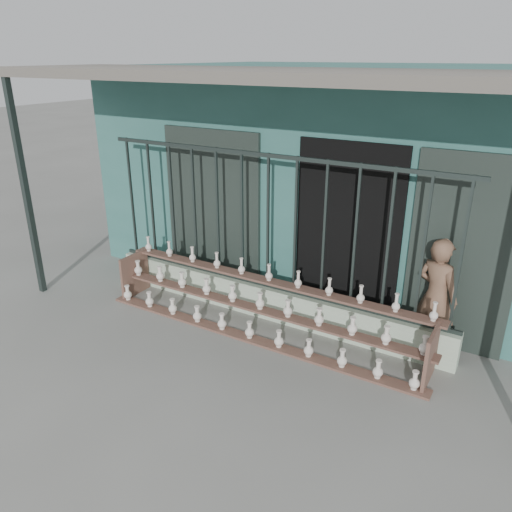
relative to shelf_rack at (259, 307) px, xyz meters
The scene contains 6 objects.
ground 0.96m from the shelf_rack, 97.13° to the right, with size 60.00×60.00×0.00m, color slate.
workshop_building 3.58m from the shelf_rack, 91.82° to the left, with size 7.40×6.60×3.21m.
parapet_wall 0.45m from the shelf_rack, 104.99° to the left, with size 5.00×0.20×0.45m, color #B4CAAD.
security_fence 1.08m from the shelf_rack, 104.99° to the left, with size 5.00×0.04×1.80m.
shelf_rack is the anchor object (origin of this frame).
elderly_woman 2.15m from the shelf_rack, 18.31° to the left, with size 0.53×0.35×1.46m, color brown.
Camera 1 is at (2.96, -4.02, 3.36)m, focal length 35.00 mm.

